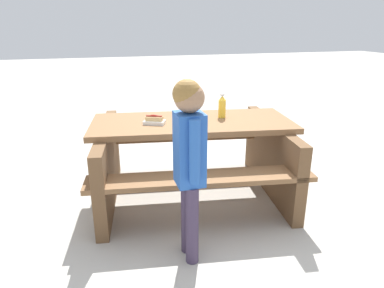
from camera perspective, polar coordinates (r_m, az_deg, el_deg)
The scene contains 5 objects.
ground_plane at distance 3.44m, azimuth 0.00°, elevation -8.30°, with size 30.00×30.00×0.00m, color #B7B2A8.
picnic_table at distance 3.25m, azimuth 0.00°, elevation -1.33°, with size 1.99×1.66×0.75m.
soda_bottle at distance 3.26m, azimuth 4.95°, elevation 6.12°, with size 0.07×0.07×0.22m.
hotdog_tray at distance 3.06m, azimuth -6.19°, elevation 3.85°, with size 0.21×0.18×0.08m.
child_in_coat at distance 2.24m, azimuth -0.47°, elevation -1.00°, with size 0.20×0.31×1.27m.
Camera 1 is at (0.85, 2.93, 1.59)m, focal length 32.54 mm.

